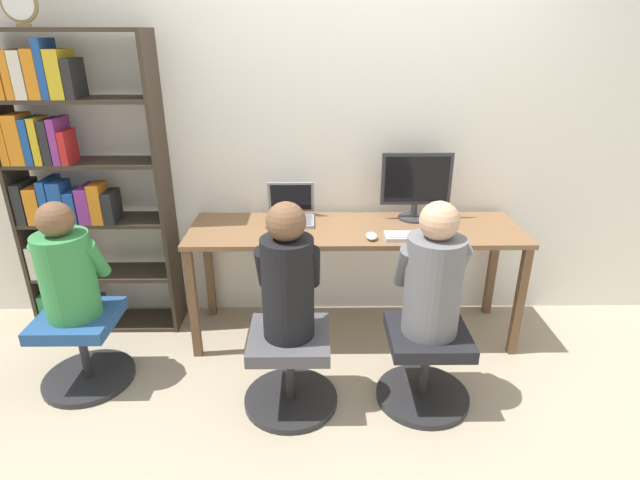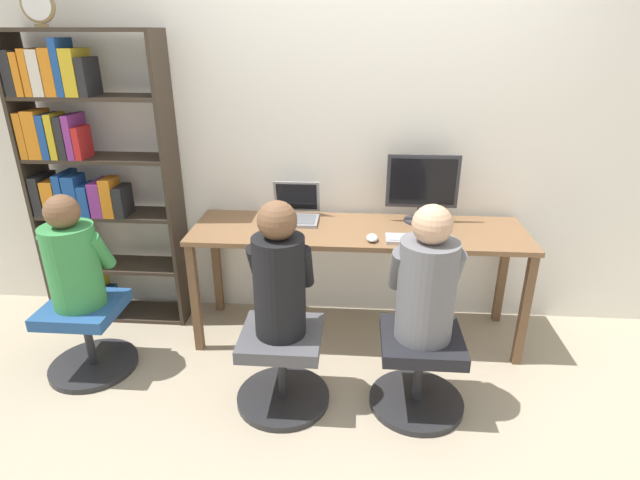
{
  "view_description": "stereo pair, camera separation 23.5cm",
  "coord_description": "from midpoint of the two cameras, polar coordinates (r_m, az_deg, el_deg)",
  "views": [
    {
      "loc": [
        -0.26,
        -2.61,
        1.9
      ],
      "look_at": [
        -0.22,
        0.1,
        0.76
      ],
      "focal_mm": 28.0,
      "sensor_mm": 36.0,
      "label": 1
    },
    {
      "loc": [
        -0.02,
        -2.6,
        1.9
      ],
      "look_at": [
        -0.22,
        0.1,
        0.76
      ],
      "focal_mm": 28.0,
      "sensor_mm": 36.0,
      "label": 2
    }
  ],
  "objects": [
    {
      "name": "bookshelf",
      "position": [
        3.57,
        -28.52,
        4.81
      ],
      "size": [
        0.95,
        0.28,
        1.92
      ],
      "color": "#382D23",
      "rests_on": "ground_plane"
    },
    {
      "name": "ground_plane",
      "position": [
        3.23,
        1.96,
        -13.27
      ],
      "size": [
        14.0,
        14.0,
        0.0
      ],
      "primitive_type": "plane",
      "color": "tan"
    },
    {
      "name": "computer_mouse_by_keyboard",
      "position": [
        2.94,
        3.65,
        0.41
      ],
      "size": [
        0.07,
        0.1,
        0.04
      ],
      "color": "silver",
      "rests_on": "desk"
    },
    {
      "name": "person_at_laptop",
      "position": [
        2.49,
        -6.44,
        -4.27
      ],
      "size": [
        0.32,
        0.32,
        0.72
      ],
      "color": "black",
      "rests_on": "office_chair_right"
    },
    {
      "name": "person_near_shelf",
      "position": [
        3.04,
        -29.04,
        -2.81
      ],
      "size": [
        0.35,
        0.31,
        0.66
      ],
      "color": "#388C47",
      "rests_on": "office_chair_side"
    },
    {
      "name": "wall_back",
      "position": [
        3.31,
        1.77,
        12.33
      ],
      "size": [
        10.0,
        0.05,
        2.6
      ],
      "color": "white",
      "rests_on": "ground_plane"
    },
    {
      "name": "office_chair_side",
      "position": [
        3.26,
        -27.41,
        -10.75
      ],
      "size": [
        0.51,
        0.51,
        0.45
      ],
      "color": "#262628",
      "rests_on": "ground_plane"
    },
    {
      "name": "laptop",
      "position": [
        3.24,
        -5.46,
        3.05
      ],
      "size": [
        0.3,
        0.29,
        0.24
      ],
      "color": "gray",
      "rests_on": "desk"
    },
    {
      "name": "office_chair_left",
      "position": [
        2.82,
        9.56,
        -13.74
      ],
      "size": [
        0.51,
        0.51,
        0.45
      ],
      "color": "#262628",
      "rests_on": "ground_plane"
    },
    {
      "name": "desktop_monitor",
      "position": [
        3.24,
        8.88,
        6.15
      ],
      "size": [
        0.45,
        0.2,
        0.44
      ],
      "color": "#333338",
      "rests_on": "desk"
    },
    {
      "name": "keyboard",
      "position": [
        2.99,
        8.87,
        0.42
      ],
      "size": [
        0.39,
        0.14,
        0.03
      ],
      "color": "#B2B2B7",
      "rests_on": "desk"
    },
    {
      "name": "desk_clock",
      "position": [
        3.41,
        -33.0,
        21.68
      ],
      "size": [
        0.2,
        0.03,
        0.22
      ],
      "color": "olive",
      "rests_on": "bookshelf"
    },
    {
      "name": "person_at_monitor",
      "position": [
        2.55,
        10.29,
        -4.15
      ],
      "size": [
        0.36,
        0.33,
        0.71
      ],
      "color": "slate",
      "rests_on": "office_chair_left"
    },
    {
      "name": "desk",
      "position": [
        3.15,
        1.9,
        0.03
      ],
      "size": [
        2.07,
        0.58,
        0.76
      ],
      "color": "brown",
      "rests_on": "ground_plane"
    },
    {
      "name": "office_chair_right",
      "position": [
        2.77,
        -5.95,
        -14.24
      ],
      "size": [
        0.51,
        0.51,
        0.45
      ],
      "color": "#262628",
      "rests_on": "ground_plane"
    }
  ]
}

